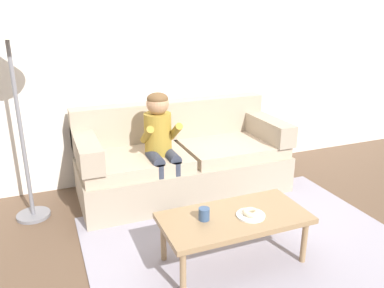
# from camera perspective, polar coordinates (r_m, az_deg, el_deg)

# --- Properties ---
(ground) EXTENTS (10.00, 10.00, 0.00)m
(ground) POSITION_cam_1_polar(r_m,az_deg,el_deg) (3.51, 5.63, -11.97)
(ground) COLOR brown
(wall_back) EXTENTS (8.00, 0.10, 2.80)m
(wall_back) POSITION_cam_1_polar(r_m,az_deg,el_deg) (4.32, -2.55, 13.64)
(wall_back) COLOR silver
(wall_back) RESTS_ON ground
(area_rug) EXTENTS (2.54, 1.77, 0.01)m
(area_rug) POSITION_cam_1_polar(r_m,az_deg,el_deg) (3.32, 7.67, -13.89)
(area_rug) COLOR #9993A3
(area_rug) RESTS_ON ground
(couch) EXTENTS (2.11, 0.90, 0.90)m
(couch) POSITION_cam_1_polar(r_m,az_deg,el_deg) (4.01, -1.50, -2.50)
(couch) COLOR tan
(couch) RESTS_ON ground
(coffee_table) EXTENTS (1.08, 0.54, 0.40)m
(coffee_table) POSITION_cam_1_polar(r_m,az_deg,el_deg) (2.89, 6.29, -11.21)
(coffee_table) COLOR #937551
(coffee_table) RESTS_ON ground
(person_child) EXTENTS (0.34, 0.58, 1.10)m
(person_child) POSITION_cam_1_polar(r_m,az_deg,el_deg) (3.62, -4.70, 0.75)
(person_child) COLOR olive
(person_child) RESTS_ON ground
(plate) EXTENTS (0.21, 0.21, 0.01)m
(plate) POSITION_cam_1_polar(r_m,az_deg,el_deg) (2.87, 8.69, -10.41)
(plate) COLOR white
(plate) RESTS_ON coffee_table
(donut) EXTENTS (0.13, 0.13, 0.04)m
(donut) POSITION_cam_1_polar(r_m,az_deg,el_deg) (2.86, 8.72, -9.97)
(donut) COLOR beige
(donut) RESTS_ON plate
(mug) EXTENTS (0.08, 0.08, 0.09)m
(mug) POSITION_cam_1_polar(r_m,az_deg,el_deg) (2.78, 1.81, -10.34)
(mug) COLOR #334C72
(mug) RESTS_ON coffee_table
(toy_controller) EXTENTS (0.23, 0.09, 0.05)m
(toy_controller) POSITION_cam_1_polar(r_m,az_deg,el_deg) (3.68, 11.09, -10.29)
(toy_controller) COLOR #339E56
(toy_controller) RESTS_ON ground
(floor_lamp) EXTENTS (0.38, 0.38, 1.86)m
(floor_lamp) POSITION_cam_1_polar(r_m,az_deg,el_deg) (3.49, -25.72, 13.59)
(floor_lamp) COLOR slate
(floor_lamp) RESTS_ON ground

